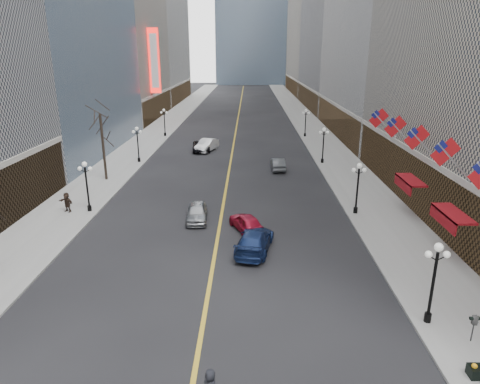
{
  "coord_description": "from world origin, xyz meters",
  "views": [
    {
      "loc": [
        2.35,
        -5.43,
        13.63
      ],
      "look_at": [
        1.92,
        15.28,
        6.84
      ],
      "focal_mm": 32.0,
      "sensor_mm": 36.0,
      "label": 1
    }
  ],
  "objects_px": {
    "streetlamp_west_1": "(86,181)",
    "car_nb_far": "(201,146)",
    "streetlamp_west_2": "(138,141)",
    "car_sb_near": "(255,241)",
    "car_sb_mid": "(246,222)",
    "streetlamp_east_1": "(358,183)",
    "streetlamp_east_2": "(323,141)",
    "streetlamp_west_3": "(164,119)",
    "car_nb_near": "(197,212)",
    "car_sb_far": "(278,164)",
    "streetlamp_east_0": "(434,275)",
    "car_nb_mid": "(207,145)",
    "streetlamp_east_3": "(306,120)"
  },
  "relations": [
    {
      "from": "car_nb_mid",
      "to": "car_sb_near",
      "type": "distance_m",
      "value": 33.15
    },
    {
      "from": "streetlamp_west_1",
      "to": "car_nb_mid",
      "type": "xyz_separation_m",
      "value": [
        8.09,
        25.07,
        -2.04
      ]
    },
    {
      "from": "car_nb_far",
      "to": "car_sb_far",
      "type": "bearing_deg",
      "value": -50.58
    },
    {
      "from": "streetlamp_west_3",
      "to": "car_sb_mid",
      "type": "bearing_deg",
      "value": -70.6
    },
    {
      "from": "streetlamp_east_2",
      "to": "car_sb_mid",
      "type": "bearing_deg",
      "value": -113.85
    },
    {
      "from": "streetlamp_east_2",
      "to": "car_sb_mid",
      "type": "height_order",
      "value": "streetlamp_east_2"
    },
    {
      "from": "streetlamp_east_2",
      "to": "car_nb_near",
      "type": "height_order",
      "value": "streetlamp_east_2"
    },
    {
      "from": "streetlamp_east_0",
      "to": "car_nb_near",
      "type": "xyz_separation_m",
      "value": [
        -13.8,
        14.31,
        -2.17
      ]
    },
    {
      "from": "streetlamp_east_1",
      "to": "car_sb_mid",
      "type": "distance_m",
      "value": 10.54
    },
    {
      "from": "car_nb_near",
      "to": "car_sb_near",
      "type": "relative_size",
      "value": 0.79
    },
    {
      "from": "car_sb_near",
      "to": "car_sb_mid",
      "type": "height_order",
      "value": "car_sb_near"
    },
    {
      "from": "streetlamp_west_2",
      "to": "car_sb_far",
      "type": "relative_size",
      "value": 1.04
    },
    {
      "from": "streetlamp_east_2",
      "to": "car_sb_near",
      "type": "xyz_separation_m",
      "value": [
        -8.99,
        -25.44,
        -2.12
      ]
    },
    {
      "from": "streetlamp_west_3",
      "to": "car_sb_mid",
      "type": "distance_m",
      "value": 42.18
    },
    {
      "from": "streetlamp_east_2",
      "to": "car_nb_mid",
      "type": "distance_m",
      "value": 17.17
    },
    {
      "from": "streetlamp_east_0",
      "to": "streetlamp_east_3",
      "type": "relative_size",
      "value": 1.0
    },
    {
      "from": "streetlamp_west_1",
      "to": "car_nb_far",
      "type": "bearing_deg",
      "value": 73.71
    },
    {
      "from": "car_nb_near",
      "to": "car_sb_near",
      "type": "xyz_separation_m",
      "value": [
        4.81,
        -5.75,
        0.06
      ]
    },
    {
      "from": "streetlamp_east_3",
      "to": "streetlamp_west_2",
      "type": "relative_size",
      "value": 1.0
    },
    {
      "from": "streetlamp_east_1",
      "to": "car_sb_near",
      "type": "bearing_deg",
      "value": -140.39
    },
    {
      "from": "car_nb_mid",
      "to": "car_nb_far",
      "type": "height_order",
      "value": "car_nb_mid"
    },
    {
      "from": "streetlamp_east_3",
      "to": "car_sb_mid",
      "type": "height_order",
      "value": "streetlamp_east_3"
    },
    {
      "from": "car_sb_mid",
      "to": "car_sb_far",
      "type": "height_order",
      "value": "car_sb_far"
    },
    {
      "from": "streetlamp_east_2",
      "to": "streetlamp_west_2",
      "type": "distance_m",
      "value": 23.6
    },
    {
      "from": "streetlamp_east_3",
      "to": "car_nb_far",
      "type": "height_order",
      "value": "streetlamp_east_3"
    },
    {
      "from": "streetlamp_west_3",
      "to": "car_nb_mid",
      "type": "relative_size",
      "value": 0.87
    },
    {
      "from": "streetlamp_east_0",
      "to": "streetlamp_west_3",
      "type": "bearing_deg",
      "value": 114.41
    },
    {
      "from": "streetlamp_west_3",
      "to": "car_sb_mid",
      "type": "relative_size",
      "value": 1.1
    },
    {
      "from": "streetlamp_east_2",
      "to": "streetlamp_west_3",
      "type": "xyz_separation_m",
      "value": [
        -23.6,
        18.0,
        0.0
      ]
    },
    {
      "from": "streetlamp_east_1",
      "to": "streetlamp_west_3",
      "type": "height_order",
      "value": "same"
    },
    {
      "from": "streetlamp_east_2",
      "to": "streetlamp_west_3",
      "type": "distance_m",
      "value": 29.68
    },
    {
      "from": "car_sb_mid",
      "to": "streetlamp_east_1",
      "type": "bearing_deg",
      "value": 176.77
    },
    {
      "from": "streetlamp_west_2",
      "to": "car_sb_near",
      "type": "relative_size",
      "value": 0.83
    },
    {
      "from": "streetlamp_east_0",
      "to": "streetlamp_east_1",
      "type": "relative_size",
      "value": 1.0
    },
    {
      "from": "car_nb_far",
      "to": "car_sb_far",
      "type": "height_order",
      "value": "car_nb_far"
    },
    {
      "from": "streetlamp_east_0",
      "to": "streetlamp_west_2",
      "type": "bearing_deg",
      "value": 124.77
    },
    {
      "from": "streetlamp_east_0",
      "to": "car_sb_near",
      "type": "relative_size",
      "value": 0.83
    },
    {
      "from": "streetlamp_west_2",
      "to": "car_sb_far",
      "type": "distance_m",
      "value": 18.11
    },
    {
      "from": "car_nb_mid",
      "to": "streetlamp_west_2",
      "type": "bearing_deg",
      "value": -121.48
    },
    {
      "from": "car_nb_mid",
      "to": "car_sb_far",
      "type": "relative_size",
      "value": 1.2
    },
    {
      "from": "streetlamp_east_2",
      "to": "car_sb_far",
      "type": "xyz_separation_m",
      "value": [
        -5.88,
        -3.06,
        -2.19
      ]
    },
    {
      "from": "streetlamp_east_2",
      "to": "streetlamp_west_3",
      "type": "height_order",
      "value": "same"
    },
    {
      "from": "streetlamp_east_2",
      "to": "car_sb_near",
      "type": "height_order",
      "value": "streetlamp_east_2"
    },
    {
      "from": "streetlamp_east_0",
      "to": "streetlamp_west_1",
      "type": "xyz_separation_m",
      "value": [
        -23.6,
        16.0,
        0.0
      ]
    },
    {
      "from": "car_nb_mid",
      "to": "streetlamp_east_3",
      "type": "bearing_deg",
      "value": 52.54
    },
    {
      "from": "streetlamp_east_1",
      "to": "streetlamp_west_3",
      "type": "distance_m",
      "value": 43.05
    },
    {
      "from": "streetlamp_east_3",
      "to": "streetlamp_west_2",
      "type": "height_order",
      "value": "same"
    },
    {
      "from": "streetlamp_west_3",
      "to": "car_nb_near",
      "type": "bearing_deg",
      "value": -75.42
    },
    {
      "from": "car_nb_mid",
      "to": "car_sb_mid",
      "type": "height_order",
      "value": "car_nb_mid"
    },
    {
      "from": "streetlamp_west_1",
      "to": "car_nb_near",
      "type": "relative_size",
      "value": 1.06
    }
  ]
}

